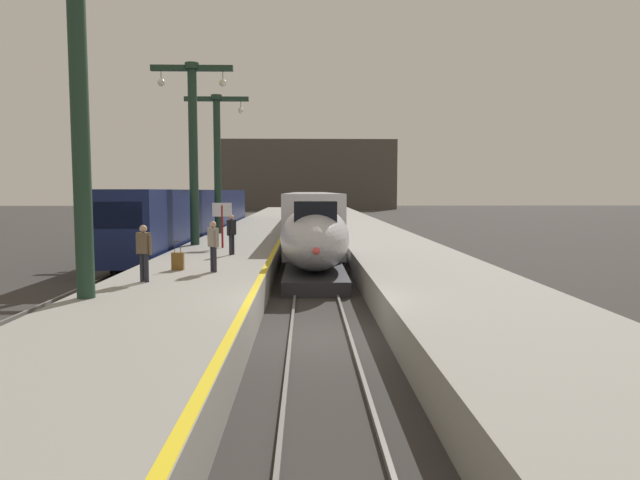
% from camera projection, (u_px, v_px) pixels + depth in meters
% --- Properties ---
extents(ground_plane, '(260.00, 260.00, 0.00)m').
position_uv_depth(ground_plane, '(320.00, 338.00, 14.62)').
color(ground_plane, '#33302D').
extents(platform_left, '(4.80, 110.00, 1.05)m').
position_uv_depth(platform_left, '(252.00, 238.00, 39.13)').
color(platform_left, gray).
rests_on(platform_left, ground).
extents(platform_right, '(4.80, 110.00, 1.05)m').
position_uv_depth(platform_right, '(370.00, 238.00, 39.33)').
color(platform_right, gray).
rests_on(platform_right, ground).
extents(platform_left_safety_stripe, '(0.20, 107.80, 0.01)m').
position_uv_depth(platform_left_safety_stripe, '(285.00, 230.00, 39.14)').
color(platform_left_safety_stripe, yellow).
rests_on(platform_left_safety_stripe, platform_left).
extents(rail_main_left, '(0.08, 110.00, 0.12)m').
position_uv_depth(rail_main_left, '(300.00, 241.00, 41.99)').
color(rail_main_left, slate).
rests_on(rail_main_left, ground).
extents(rail_main_right, '(0.08, 110.00, 0.12)m').
position_uv_depth(rail_main_right, '(321.00, 241.00, 42.03)').
color(rail_main_right, slate).
rests_on(rail_main_right, ground).
extents(rail_secondary_left, '(0.08, 110.00, 0.12)m').
position_uv_depth(rail_secondary_left, '(189.00, 241.00, 41.79)').
color(rail_secondary_left, slate).
rests_on(rail_secondary_left, ground).
extents(rail_secondary_right, '(0.08, 110.00, 0.12)m').
position_uv_depth(rail_secondary_right, '(210.00, 241.00, 41.83)').
color(rail_secondary_right, slate).
rests_on(rail_secondary_right, ground).
extents(highspeed_train_main, '(2.92, 38.54, 3.60)m').
position_uv_depth(highspeed_train_main, '(311.00, 218.00, 38.41)').
color(highspeed_train_main, silver).
rests_on(highspeed_train_main, ground).
extents(regional_train_adjacent, '(2.85, 36.60, 3.80)m').
position_uv_depth(regional_train_adjacent, '(198.00, 213.00, 41.31)').
color(regional_train_adjacent, '#141E4C').
rests_on(regional_train_adjacent, ground).
extents(station_column_near, '(4.00, 0.68, 8.96)m').
position_uv_depth(station_column_near, '(79.00, 79.00, 14.03)').
color(station_column_near, '#1E3828').
rests_on(station_column_near, platform_left).
extents(station_column_mid, '(4.00, 0.68, 8.90)m').
position_uv_depth(station_column_mid, '(193.00, 136.00, 28.31)').
color(station_column_mid, '#1E3828').
rests_on(station_column_mid, platform_left).
extents(station_column_far, '(4.00, 0.68, 8.63)m').
position_uv_depth(station_column_far, '(217.00, 150.00, 36.04)').
color(station_column_far, '#1E3828').
rests_on(station_column_far, platform_left).
extents(passenger_near_edge, '(0.40, 0.47, 1.69)m').
position_uv_depth(passenger_near_edge, '(213.00, 242.00, 19.02)').
color(passenger_near_edge, '#23232D').
rests_on(passenger_near_edge, platform_left).
extents(passenger_mid_platform, '(0.37, 0.52, 1.69)m').
position_uv_depth(passenger_mid_platform, '(232.00, 231.00, 24.16)').
color(passenger_mid_platform, '#23232D').
rests_on(passenger_mid_platform, platform_left).
extents(passenger_far_waiting, '(0.52, 0.37, 1.69)m').
position_uv_depth(passenger_far_waiting, '(144.00, 249.00, 16.93)').
color(passenger_far_waiting, '#23232D').
rests_on(passenger_far_waiting, platform_left).
extents(rolling_suitcase, '(0.40, 0.22, 0.98)m').
position_uv_depth(rolling_suitcase, '(178.00, 261.00, 19.56)').
color(rolling_suitcase, brown).
rests_on(rolling_suitcase, platform_left).
extents(departure_info_board, '(0.90, 0.10, 2.12)m').
position_uv_depth(departure_info_board, '(222.00, 216.00, 27.08)').
color(departure_info_board, maroon).
rests_on(departure_info_board, platform_left).
extents(terminus_back_wall, '(36.00, 2.00, 14.00)m').
position_uv_depth(terminus_back_wall, '(307.00, 174.00, 115.62)').
color(terminus_back_wall, '#4C4742').
rests_on(terminus_back_wall, ground).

